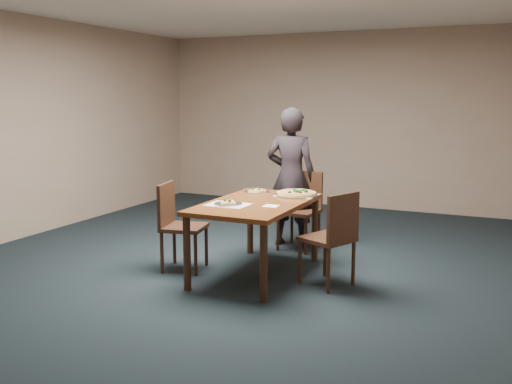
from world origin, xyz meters
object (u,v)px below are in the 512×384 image
at_px(dining_table, 256,211).
at_px(pizza_pan, 297,193).
at_px(chair_far, 302,205).
at_px(slice_plate_near, 228,203).
at_px(diner, 291,177).
at_px(chair_left, 177,221).
at_px(slice_plate_far, 257,191).
at_px(chair_right, 334,234).

xyz_separation_m(dining_table, pizza_pan, (0.23, 0.53, 0.11)).
relative_size(chair_far, slice_plate_near, 3.25).
relative_size(dining_table, diner, 0.90).
height_order(chair_left, slice_plate_far, chair_left).
distance_m(chair_far, chair_left, 1.61).
height_order(chair_right, slice_plate_near, chair_right).
distance_m(dining_table, chair_right, 0.83).
distance_m(chair_left, slice_plate_near, 0.69).
xyz_separation_m(dining_table, chair_left, (-0.82, -0.18, -0.14)).
bearing_deg(pizza_pan, diner, 115.46).
xyz_separation_m(chair_left, chair_right, (1.64, 0.14, 0.00)).
bearing_deg(dining_table, chair_far, 86.92).
distance_m(chair_left, slice_plate_far, 0.95).
relative_size(chair_far, slice_plate_far, 3.25).
bearing_deg(chair_far, diner, 166.43).
bearing_deg(slice_plate_near, chair_left, 173.56).
distance_m(chair_right, pizza_pan, 0.85).
relative_size(dining_table, chair_right, 1.65).
xyz_separation_m(chair_far, pizza_pan, (0.17, -0.64, 0.26)).
height_order(chair_far, slice_plate_far, chair_far).
bearing_deg(pizza_pan, chair_far, 104.90).
bearing_deg(chair_left, chair_far, -45.53).
distance_m(dining_table, pizza_pan, 0.59).
bearing_deg(dining_table, pizza_pan, 66.18).
bearing_deg(pizza_pan, dining_table, -113.82).
distance_m(diner, slice_plate_far, 0.71).
xyz_separation_m(chair_far, slice_plate_far, (-0.29, -0.64, 0.25)).
xyz_separation_m(pizza_pan, slice_plate_far, (-0.46, 0.00, -0.01)).
relative_size(diner, pizza_pan, 3.64).
bearing_deg(chair_right, pizza_pan, -109.86).
height_order(chair_left, diner, diner).
distance_m(diner, slice_plate_near, 1.47).
height_order(dining_table, chair_far, chair_far).
height_order(chair_far, slice_plate_near, chair_far).
height_order(pizza_pan, slice_plate_far, pizza_pan).
bearing_deg(diner, pizza_pan, 111.34).
bearing_deg(dining_table, diner, 94.60).
bearing_deg(diner, chair_left, 58.53).
height_order(dining_table, slice_plate_far, slice_plate_far).
bearing_deg(chair_right, chair_left, -61.12).
xyz_separation_m(chair_right, slice_plate_near, (-1.00, -0.22, 0.25)).
distance_m(chair_left, diner, 1.61).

